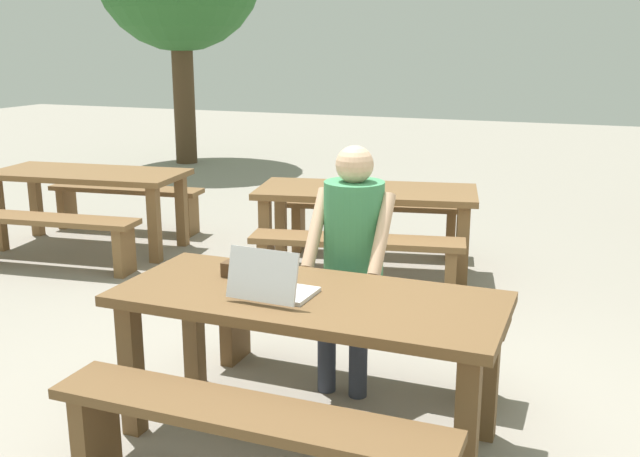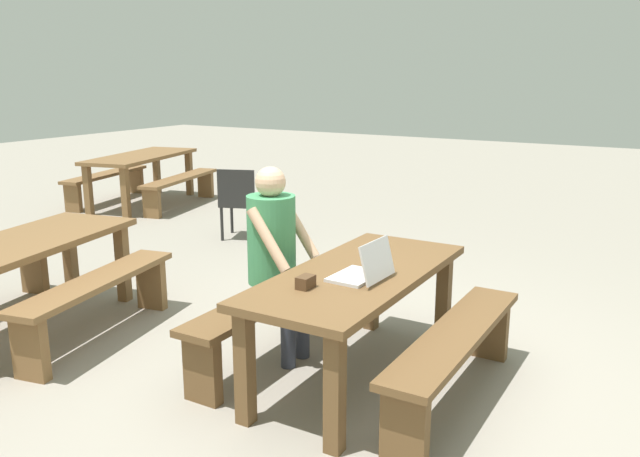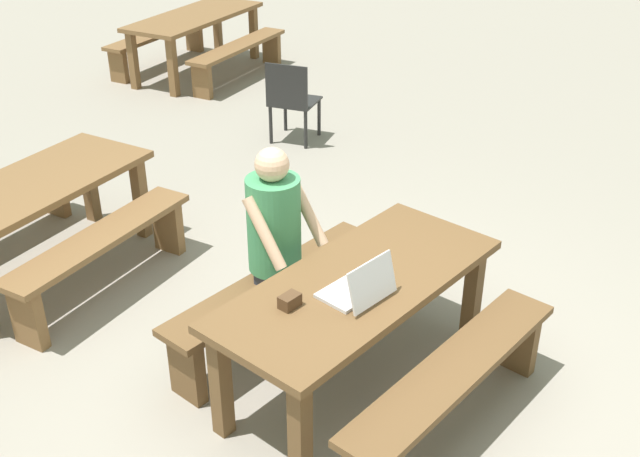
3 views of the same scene
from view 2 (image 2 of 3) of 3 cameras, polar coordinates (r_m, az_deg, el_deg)
ground_plane at (r=4.31m, az=3.22°, el=-12.98°), size 30.00×30.00×0.00m
picnic_table_front at (r=4.08m, az=3.33°, el=-5.25°), size 1.81×0.77×0.72m
bench_near at (r=3.94m, az=11.85°, el=-10.40°), size 1.68×0.30×0.46m
bench_far at (r=4.48m, az=-4.19°, el=-7.13°), size 1.68×0.30×0.46m
laptop at (r=3.86m, az=3.90°, el=-3.67°), size 0.35×0.31×0.25m
small_pouch at (r=3.71m, az=-1.28°, el=-4.75°), size 0.11×0.08×0.07m
person_seated at (r=4.33m, az=-3.92°, el=-1.74°), size 0.44×0.42×1.33m
plastic_chair at (r=7.63m, az=-7.10°, el=2.37°), size 0.57×0.57×0.85m
picnic_table_rear at (r=5.33m, az=-24.43°, el=-2.04°), size 1.86×1.08×0.72m
bench_rear_south at (r=5.02m, az=-19.04°, el=-5.55°), size 1.60×0.60×0.47m
picnic_table_distant at (r=9.94m, az=-15.48°, el=5.67°), size 2.10×1.22×0.74m
bench_distant_south at (r=9.66m, az=-12.21°, el=3.84°), size 1.80×0.70×0.44m
bench_distant_north at (r=10.33m, az=-18.33°, el=4.08°), size 1.80×0.70×0.44m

